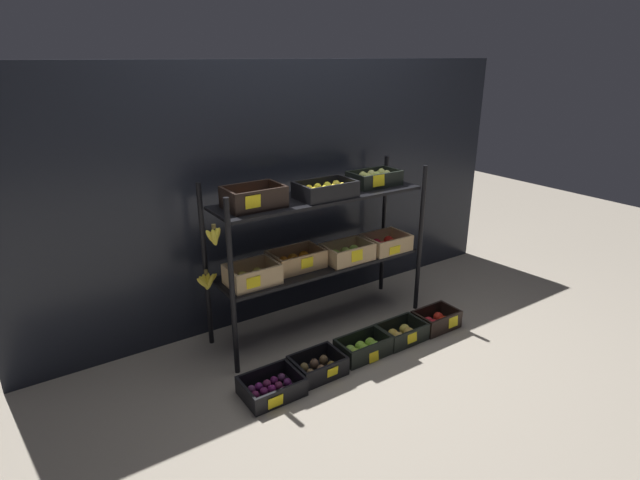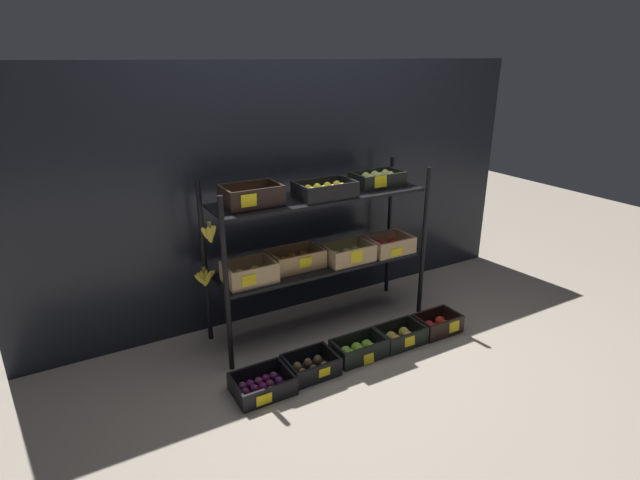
{
  "view_description": "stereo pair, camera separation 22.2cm",
  "coord_description": "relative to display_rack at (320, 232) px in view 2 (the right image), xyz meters",
  "views": [
    {
      "loc": [
        -1.76,
        -2.63,
        1.81
      ],
      "look_at": [
        0.0,
        0.0,
        0.64
      ],
      "focal_mm": 28.15,
      "sensor_mm": 36.0,
      "label": 1
    },
    {
      "loc": [
        -1.58,
        -2.75,
        1.81
      ],
      "look_at": [
        0.0,
        0.0,
        0.64
      ],
      "focal_mm": 28.15,
      "sensor_mm": 36.0,
      "label": 2
    }
  ],
  "objects": [
    {
      "name": "display_rack",
      "position": [
        0.0,
        0.0,
        0.0
      ],
      "size": [
        1.61,
        0.44,
        1.1
      ],
      "color": "black",
      "rests_on": "ground_plane"
    },
    {
      "name": "crate_ground_apple_red",
      "position": [
        0.67,
        -0.48,
        -0.66
      ],
      "size": [
        0.31,
        0.21,
        0.13
      ],
      "color": "black",
      "rests_on": "ground_plane"
    },
    {
      "name": "storefront_wall",
      "position": [
        0.01,
        0.42,
        0.19
      ],
      "size": [
        3.88,
        0.12,
        1.79
      ],
      "primitive_type": "cube",
      "color": "black",
      "rests_on": "ground_plane"
    },
    {
      "name": "crate_ground_apple_green",
      "position": [
        0.02,
        -0.47,
        -0.66
      ],
      "size": [
        0.34,
        0.21,
        0.12
      ],
      "color": "black",
      "rests_on": "ground_plane"
    },
    {
      "name": "crate_ground_kiwi",
      "position": [
        -0.33,
        -0.47,
        -0.66
      ],
      "size": [
        0.31,
        0.24,
        0.12
      ],
      "color": "black",
      "rests_on": "ground_plane"
    },
    {
      "name": "ground_plane",
      "position": [
        0.01,
        0.01,
        -0.71
      ],
      "size": [
        10.0,
        10.0,
        0.0
      ],
      "primitive_type": "plane",
      "color": "gray"
    },
    {
      "name": "crate_ground_plum",
      "position": [
        -0.66,
        -0.49,
        -0.67
      ],
      "size": [
        0.33,
        0.26,
        0.11
      ],
      "color": "black",
      "rests_on": "ground_plane"
    },
    {
      "name": "crate_ground_apple_gold",
      "position": [
        0.35,
        -0.47,
        -0.66
      ],
      "size": [
        0.32,
        0.22,
        0.12
      ],
      "color": "black",
      "rests_on": "ground_plane"
    }
  ]
}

